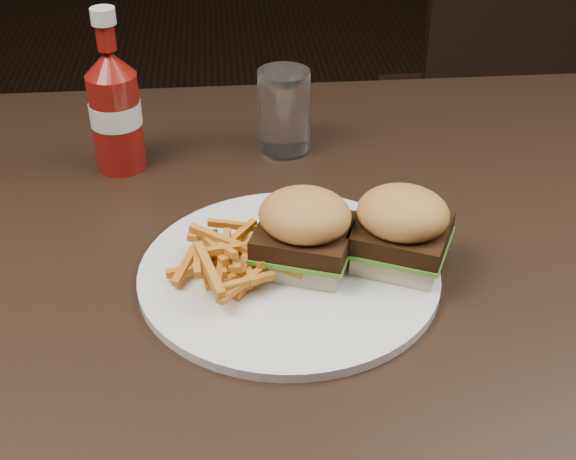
{
  "coord_description": "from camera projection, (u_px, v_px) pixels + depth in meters",
  "views": [
    {
      "loc": [
        0.01,
        -0.72,
        1.23
      ],
      "look_at": [
        0.07,
        -0.07,
        0.8
      ],
      "focal_mm": 50.0,
      "sensor_mm": 36.0,
      "label": 1
    }
  ],
  "objects": [
    {
      "name": "plate",
      "position": [
        289.0,
        273.0,
        0.8
      ],
      "size": [
        0.3,
        0.3,
        0.01
      ],
      "primitive_type": "cylinder",
      "color": "white",
      "rests_on": "dining_table"
    },
    {
      "name": "ketchup_bottle",
      "position": [
        117.0,
        122.0,
        0.96
      ],
      "size": [
        0.07,
        0.07,
        0.12
      ],
      "primitive_type": "cylinder",
      "rotation": [
        0.0,
        0.0,
        -0.25
      ],
      "color": "maroon",
      "rests_on": "dining_table"
    },
    {
      "name": "sandwich_half_a",
      "position": [
        304.0,
        256.0,
        0.79
      ],
      "size": [
        0.1,
        0.1,
        0.02
      ],
      "primitive_type": "cube",
      "rotation": [
        0.0,
        0.0,
        -0.35
      ],
      "color": "beige",
      "rests_on": "plate"
    },
    {
      "name": "fries_pile",
      "position": [
        232.0,
        256.0,
        0.77
      ],
      "size": [
        0.12,
        0.12,
        0.04
      ],
      "primitive_type": null,
      "rotation": [
        0.0,
        0.0,
        0.22
      ],
      "color": "orange",
      "rests_on": "plate"
    },
    {
      "name": "dining_table",
      "position": [
        222.0,
        249.0,
        0.87
      ],
      "size": [
        1.2,
        0.8,
        0.04
      ],
      "primitive_type": "cube",
      "color": "black",
      "rests_on": "ground"
    },
    {
      "name": "chair_far",
      "position": [
        470.0,
        108.0,
        1.89
      ],
      "size": [
        0.38,
        0.38,
        0.03
      ],
      "primitive_type": "cube",
      "rotation": [
        0.0,
        0.0,
        3.18
      ],
      "color": "black",
      "rests_on": "ground"
    },
    {
      "name": "tumbler",
      "position": [
        284.0,
        110.0,
        1.0
      ],
      "size": [
        0.09,
        0.09,
        0.1
      ],
      "primitive_type": "cylinder",
      "rotation": [
        0.0,
        0.0,
        0.41
      ],
      "color": "white",
      "rests_on": "dining_table"
    },
    {
      "name": "sandwich_half_b",
      "position": [
        399.0,
        253.0,
        0.8
      ],
      "size": [
        0.11,
        0.1,
        0.02
      ],
      "primitive_type": "cube",
      "rotation": [
        0.0,
        0.0,
        -0.44
      ],
      "color": "beige",
      "rests_on": "plate"
    }
  ]
}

